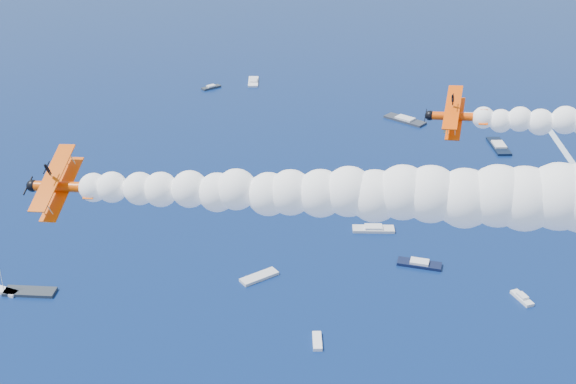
% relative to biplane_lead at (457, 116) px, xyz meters
% --- Properties ---
extents(biplane_lead, '(9.76, 11.69, 8.93)m').
position_rel_biplane_lead_xyz_m(biplane_lead, '(0.00, 0.00, 0.00)').
color(biplane_lead, '#FF4C05').
extents(biplane_trail, '(9.73, 11.67, 9.03)m').
position_rel_biplane_lead_xyz_m(biplane_trail, '(-31.36, -41.95, 2.33)').
color(biplane_trail, '#F04F05').
extents(smoke_trail_trail, '(54.14, 26.29, 10.15)m').
position_rel_biplane_lead_xyz_m(smoke_trail_trail, '(-5.54, -36.48, 4.31)').
color(smoke_trail_trail, white).
extents(spectator_boats, '(207.07, 166.05, 0.70)m').
position_rel_biplane_lead_xyz_m(spectator_boats, '(-20.23, 77.37, -54.42)').
color(spectator_boats, white).
rests_on(spectator_boats, ground).
extents(boat_wakes, '(144.43, 195.44, 0.04)m').
position_rel_biplane_lead_xyz_m(boat_wakes, '(-67.40, 35.19, -54.74)').
color(boat_wakes, white).
rests_on(boat_wakes, ground).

